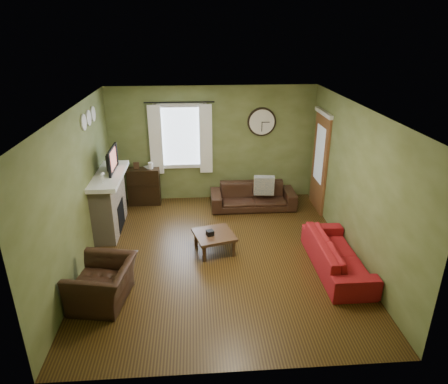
{
  "coord_description": "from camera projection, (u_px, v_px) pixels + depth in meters",
  "views": [
    {
      "loc": [
        -0.38,
        -6.11,
        3.8
      ],
      "look_at": [
        0.1,
        0.4,
        1.05
      ],
      "focal_mm": 32.0,
      "sensor_mm": 36.0,
      "label": 1
    }
  ],
  "objects": [
    {
      "name": "floor",
      "position": [
        220.0,
        255.0,
        7.11
      ],
      "size": [
        4.6,
        5.2,
        0.0
      ],
      "primitive_type": "cube",
      "color": "#3B270E",
      "rests_on": "ground"
    },
    {
      "name": "fireplace",
      "position": [
        109.0,
        204.0,
        7.81
      ],
      "size": [
        0.4,
        1.4,
        1.1
      ],
      "primitive_type": "cube",
      "color": "tan",
      "rests_on": "floor"
    },
    {
      "name": "tissue_box",
      "position": [
        210.0,
        233.0,
        7.04
      ],
      "size": [
        0.15,
        0.15,
        0.09
      ],
      "primitive_type": "cube",
      "rotation": [
        0.0,
        0.0,
        0.34
      ],
      "color": "black",
      "rests_on": "coffee_table"
    },
    {
      "name": "tv",
      "position": [
        109.0,
        162.0,
        7.64
      ],
      "size": [
        0.08,
        0.6,
        0.35
      ],
      "primitive_type": "imported",
      "rotation": [
        0.0,
        0.0,
        1.57
      ],
      "color": "black",
      "rests_on": "mantel"
    },
    {
      "name": "coffee_table",
      "position": [
        214.0,
        242.0,
        7.17
      ],
      "size": [
        0.82,
        0.82,
        0.36
      ],
      "primitive_type": null,
      "rotation": [
        0.0,
        0.0,
        0.26
      ],
      "color": "#412A1A",
      "rests_on": "floor"
    },
    {
      "name": "sofa_brown",
      "position": [
        253.0,
        196.0,
        8.86
      ],
      "size": [
        1.86,
        0.73,
        0.54
      ],
      "primitive_type": "imported",
      "color": "black",
      "rests_on": "floor"
    },
    {
      "name": "wall_left",
      "position": [
        78.0,
        192.0,
        6.45
      ],
      "size": [
        0.0,
        5.2,
        2.6
      ],
      "primitive_type": "cube",
      "color": "olive",
      "rests_on": "ground"
    },
    {
      "name": "curtain_right",
      "position": [
        206.0,
        139.0,
        8.82
      ],
      "size": [
        0.28,
        0.04,
        1.55
      ],
      "primitive_type": "cube",
      "color": "white",
      "rests_on": "wall_back"
    },
    {
      "name": "curtain_rod",
      "position": [
        179.0,
        102.0,
        8.46
      ],
      "size": [
        0.03,
        0.03,
        1.5
      ],
      "primitive_type": "cylinder",
      "color": "black",
      "rests_on": "wall_back"
    },
    {
      "name": "book",
      "position": [
        145.0,
        163.0,
        8.83
      ],
      "size": [
        0.24,
        0.25,
        0.02
      ],
      "primitive_type": "imported",
      "rotation": [
        0.0,
        0.0,
        0.55
      ],
      "color": "#412A1A",
      "rests_on": "bookshelf"
    },
    {
      "name": "sofa_red",
      "position": [
        337.0,
        255.0,
        6.61
      ],
      "size": [
        0.73,
        1.86,
        0.54
      ],
      "primitive_type": "imported",
      "rotation": [
        0.0,
        0.0,
        1.57
      ],
      "color": "maroon",
      "rests_on": "floor"
    },
    {
      "name": "ceiling",
      "position": [
        219.0,
        109.0,
        6.1
      ],
      "size": [
        4.6,
        5.2,
        0.0
      ],
      "primitive_type": "cube",
      "color": "white",
      "rests_on": "ground"
    },
    {
      "name": "wall_back",
      "position": [
        212.0,
        144.0,
        9.0
      ],
      "size": [
        4.6,
        0.0,
        2.6
      ],
      "primitive_type": "cube",
      "color": "olive",
      "rests_on": "ground"
    },
    {
      "name": "wall_clock",
      "position": [
        262.0,
        122.0,
        8.83
      ],
      "size": [
        0.64,
        0.06,
        0.64
      ],
      "primitive_type": null,
      "color": "white",
      "rests_on": "wall_back"
    },
    {
      "name": "door",
      "position": [
        320.0,
        163.0,
        8.56
      ],
      "size": [
        0.05,
        0.9,
        2.1
      ],
      "primitive_type": "cube",
      "color": "brown",
      "rests_on": "floor"
    },
    {
      "name": "medallion_left",
      "position": [
        84.0,
        122.0,
        6.82
      ],
      "size": [
        0.28,
        0.28,
        0.03
      ],
      "primitive_type": "cylinder",
      "color": "white",
      "rests_on": "wall_left"
    },
    {
      "name": "wine_glass_a",
      "position": [
        102.0,
        179.0,
        7.06
      ],
      "size": [
        0.07,
        0.07,
        0.19
      ],
      "primitive_type": null,
      "color": "white",
      "rests_on": "mantel"
    },
    {
      "name": "wall_front",
      "position": [
        235.0,
        280.0,
        4.22
      ],
      "size": [
        4.6,
        0.0,
        2.6
      ],
      "primitive_type": "cube",
      "color": "olive",
      "rests_on": "ground"
    },
    {
      "name": "pillow_right",
      "position": [
        264.0,
        185.0,
        8.71
      ],
      "size": [
        0.45,
        0.18,
        0.44
      ],
      "primitive_type": "cube",
      "rotation": [
        0.0,
        0.0,
        -0.12
      ],
      "color": "#949995",
      "rests_on": "sofa_brown"
    },
    {
      "name": "wine_glass_b",
      "position": [
        103.0,
        177.0,
        7.15
      ],
      "size": [
        0.06,
        0.06,
        0.18
      ],
      "primitive_type": null,
      "color": "white",
      "rests_on": "mantel"
    },
    {
      "name": "medallion_mid",
      "position": [
        89.0,
        118.0,
        7.14
      ],
      "size": [
        0.28,
        0.28,
        0.03
      ],
      "primitive_type": "cylinder",
      "color": "white",
      "rests_on": "wall_left"
    },
    {
      "name": "pillow_left",
      "position": [
        264.0,
        185.0,
        8.73
      ],
      "size": [
        0.41,
        0.23,
        0.39
      ],
      "primitive_type": "cube",
      "rotation": [
        0.0,
        0.0,
        -0.29
      ],
      "color": "#949995",
      "rests_on": "sofa_brown"
    },
    {
      "name": "mantel",
      "position": [
        108.0,
        176.0,
        7.59
      ],
      "size": [
        0.58,
        1.6,
        0.08
      ],
      "primitive_type": "cube",
      "color": "white",
      "rests_on": "fireplace"
    },
    {
      "name": "firebox",
      "position": [
        120.0,
        215.0,
        7.92
      ],
      "size": [
        0.04,
        0.6,
        0.55
      ],
      "primitive_type": "cube",
      "color": "black",
      "rests_on": "fireplace"
    },
    {
      "name": "medallion_right",
      "position": [
        93.0,
        114.0,
        7.46
      ],
      "size": [
        0.28,
        0.28,
        0.03
      ],
      "primitive_type": "cylinder",
      "color": "white",
      "rests_on": "wall_left"
    },
    {
      "name": "armchair",
      "position": [
        103.0,
        283.0,
        5.82
      ],
      "size": [
        0.99,
        1.08,
        0.62
      ],
      "primitive_type": "imported",
      "rotation": [
        0.0,
        0.0,
        -1.74
      ],
      "color": "black",
      "rests_on": "floor"
    },
    {
      "name": "bookshelf",
      "position": [
        144.0,
        186.0,
        9.0
      ],
      "size": [
        0.71,
        0.3,
        0.84
      ],
      "primitive_type": null,
      "color": "black",
      "rests_on": "floor"
    },
    {
      "name": "window_pane",
      "position": [
        181.0,
        136.0,
        8.85
      ],
      "size": [
        1.0,
        0.02,
        1.3
      ],
      "primitive_type": null,
      "color": "silver",
      "rests_on": "wall_back"
    },
    {
      "name": "curtain_left",
      "position": [
        156.0,
        140.0,
        8.74
      ],
      "size": [
        0.28,
        0.04,
        1.55
      ],
      "primitive_type": "cube",
      "color": "white",
      "rests_on": "wall_back"
    },
    {
      "name": "wall_right",
      "position": [
        355.0,
        184.0,
        6.76
      ],
      "size": [
        0.0,
        5.2,
        2.6
      ],
      "primitive_type": "cube",
      "color": "olive",
      "rests_on": "ground"
    },
    {
      "name": "tv_screen",
      "position": [
        113.0,
        160.0,
        7.63
      ],
      "size": [
        0.02,
        0.62,
        0.36
      ],
      "primitive_type": "cube",
      "color": "#994C3F",
      "rests_on": "mantel"
    }
  ]
}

